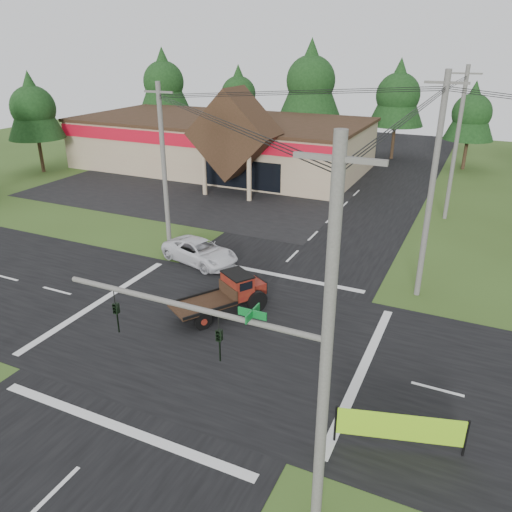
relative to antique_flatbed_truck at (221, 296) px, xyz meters
The scene contains 19 objects.
ground 2.00m from the antique_flatbed_truck, 70.08° to the right, with size 120.00×120.00×0.00m, color #334B1A.
road_ns 2.00m from the antique_flatbed_truck, 70.08° to the right, with size 12.00×120.00×0.02m, color black.
road_ew 2.00m from the antique_flatbed_truck, 70.08° to the right, with size 120.00×12.00×0.02m, color black.
parking_apron 21.98m from the antique_flatbed_truck, 127.66° to the left, with size 28.00×14.00×0.02m, color black.
cvs_building 31.82m from the antique_flatbed_truck, 118.41° to the left, with size 30.40×18.20×9.19m.
traffic_signal_mast 11.65m from the antique_flatbed_truck, 54.92° to the right, with size 8.12×0.24×7.00m.
utility_pole_nr 13.03m from the antique_flatbed_truck, 48.43° to the right, with size 2.00×0.30×11.00m.
utility_pole_nw 10.71m from the antique_flatbed_truck, 139.28° to the left, with size 2.00×0.30×10.50m.
utility_pole_ne 11.75m from the antique_flatbed_truck, 36.62° to the left, with size 2.00×0.30×11.50m.
utility_pole_n 22.61m from the antique_flatbed_truck, 67.15° to the left, with size 2.00×0.30×11.20m.
tree_row_a 48.86m from the antique_flatbed_truck, 127.46° to the left, with size 6.72×6.72×12.12m.
tree_row_b 45.16m from the antique_flatbed_truck, 115.68° to the left, with size 5.60×5.60×10.10m.
tree_row_c 41.22m from the antique_flatbed_truck, 103.44° to the left, with size 7.28×7.28×13.13m.
tree_row_d 40.88m from the antique_flatbed_truck, 89.17° to the left, with size 6.16×6.16×11.11m.
tree_row_e 39.65m from the antique_flatbed_truck, 77.39° to the left, with size 5.04×5.04×9.09m.
tree_side_w 36.84m from the antique_flatbed_truck, 149.67° to the left, with size 5.60×5.60×10.10m.
antique_flatbed_truck is the anchor object (origin of this frame).
roadside_banner 11.13m from the antique_flatbed_truck, 29.11° to the right, with size 4.31×0.13×1.47m, color #8BD11B, non-canonical shape.
white_pickup 6.68m from the antique_flatbed_truck, 129.84° to the left, with size 2.35×5.09×1.42m, color white.
Camera 1 is at (10.27, -17.49, 12.61)m, focal length 35.00 mm.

